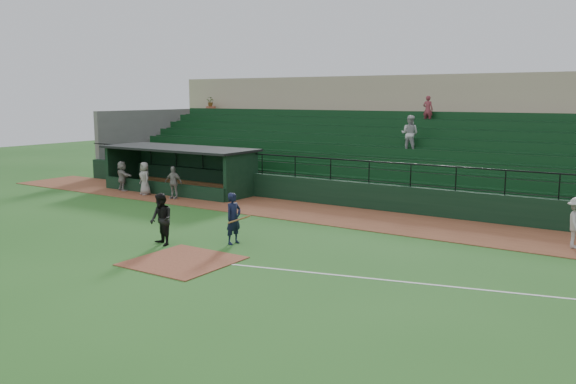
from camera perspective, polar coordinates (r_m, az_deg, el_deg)
The scene contains 11 objects.
ground at distance 19.71m, azimuth -8.05°, elevation -5.96°, with size 90.00×90.00×0.00m, color #245A1D.
warning_track at distance 26.08m, azimuth 3.63°, elevation -2.13°, with size 40.00×4.00×0.03m, color brown.
home_plate_dirt at distance 19.00m, azimuth -10.06°, elevation -6.54°, with size 3.00×3.00×0.03m, color brown.
foul_line at distance 16.91m, azimuth 15.97°, elevation -8.79°, with size 18.00×0.09×0.01m, color white.
stadium_structure at distance 33.31m, azimuth 10.92°, elevation 4.16°, with size 38.00×13.08×6.40m.
dugout at distance 32.89m, azimuth -9.88°, elevation 2.43°, with size 8.90×3.20×2.42m.
batter_at_plate at distance 20.81m, azimuth -5.24°, elevation -2.54°, with size 1.05×0.72×1.81m.
umpire at distance 20.99m, azimuth -12.07°, elevation -2.59°, with size 0.88×0.69×1.82m, color black.
dugout_player_a at distance 30.32m, azimuth -10.95°, elevation 0.91°, with size 0.96×0.40×1.63m, color gray.
dugout_player_b at distance 31.86m, azimuth -13.59°, elevation 1.28°, with size 0.84×0.54×1.71m, color gray.
dugout_player_c at distance 33.53m, azimuth -15.63°, elevation 1.50°, with size 1.50×0.48×1.62m, color #9F9A95.
Camera 1 is at (12.65, -14.23, 5.11)m, focal length 37.05 mm.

